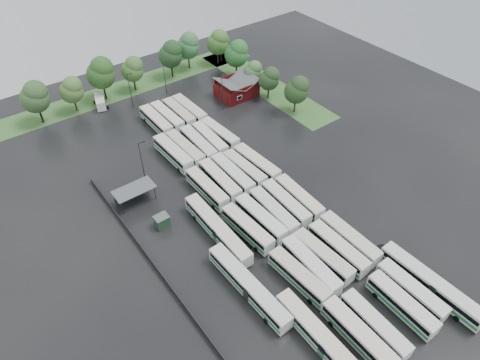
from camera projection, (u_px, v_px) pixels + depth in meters
ground at (269, 227)px, 82.10m from camera, size 160.00×160.00×0.00m
brick_building at (237, 90)px, 117.02m from camera, size 10.07×8.60×5.39m
wash_shed at (133, 190)px, 85.50m from camera, size 8.20×4.20×3.58m
utility_hut at (162, 221)px, 81.46m from camera, size 2.70×2.20×2.62m
grass_strip_north at (128, 88)px, 121.51m from camera, size 80.00×10.00×0.01m
grass_strip_east at (264, 85)px, 122.76m from camera, size 10.00×50.00×0.01m
west_fence at (146, 254)px, 76.52m from camera, size 0.10×50.00×1.20m
bus_r0c0 at (358, 335)px, 63.60m from camera, size 2.91×12.86×3.57m
bus_r0c1 at (375, 325)px, 64.86m from camera, size 3.03×12.32×3.41m
bus_r0c3 at (402, 304)px, 67.53m from camera, size 2.94×12.37×3.42m
bus_r0c4 at (411, 291)px, 69.32m from camera, size 2.68×12.41×3.45m
bus_r1c0 at (299, 277)px, 71.39m from camera, size 3.23×12.48×3.44m
bus_r1c1 at (310, 266)px, 72.90m from camera, size 3.29×12.97×3.58m
bus_r1c2 at (322, 256)px, 74.51m from camera, size 3.19×12.56×3.47m
bus_r1c3 at (338, 248)px, 75.80m from camera, size 2.70×12.62×3.51m
bus_r1c4 at (349, 239)px, 77.36m from camera, size 2.79×12.83×3.57m
bus_r2c0 at (247, 228)px, 79.38m from camera, size 3.19×12.43×3.43m
bus_r2c1 at (261, 219)px, 81.14m from camera, size 2.95×12.67×3.51m
bus_r2c2 at (273, 212)px, 82.49m from camera, size 3.27×12.78×3.53m
bus_r2c3 at (286, 204)px, 84.13m from camera, size 3.19×12.75×3.52m
bus_r2c4 at (299, 198)px, 85.37m from camera, size 3.23×12.60×3.48m
bus_r3c0 at (207, 188)px, 87.46m from camera, size 2.72×12.32×3.42m
bus_r3c1 at (220, 181)px, 89.17m from camera, size 3.10×12.77×3.53m
bus_r3c2 at (232, 175)px, 90.55m from camera, size 2.95×12.88×3.57m
bus_r3c3 at (244, 169)px, 91.98m from camera, size 2.99×12.31×3.41m
bus_r3c4 at (257, 164)px, 93.28m from camera, size 3.35×12.94×3.57m
bus_r4c0 at (173, 153)px, 95.95m from camera, size 3.09×13.04×3.61m
bus_r4c1 at (185, 149)px, 97.15m from camera, size 2.95×12.89×3.57m
bus_r4c2 at (198, 144)px, 98.47m from camera, size 3.21×12.95×3.58m
bus_r4c3 at (210, 139)px, 99.92m from camera, size 3.22×12.53×3.46m
bus_r4c4 at (220, 134)px, 101.63m from camera, size 3.20×12.36×3.41m
bus_r5c1 at (156, 121)px, 105.50m from camera, size 2.75×12.68×3.53m
bus_r5c2 at (167, 117)px, 106.86m from camera, size 2.82×12.64×3.51m
bus_r5c3 at (179, 113)px, 108.20m from camera, size 2.68×12.46×3.47m
bus_r5c4 at (189, 110)px, 109.32m from camera, size 2.87×12.81×3.56m
artic_bus_west_a at (323, 341)px, 62.84m from camera, size 2.93×18.74×3.47m
artic_bus_west_b at (217, 229)px, 79.12m from camera, size 3.02×18.86×3.49m
artic_bus_west_c at (248, 286)px, 69.96m from camera, size 3.08×18.66×3.45m
artic_bus_east at (431, 284)px, 70.27m from camera, size 3.07×18.57×3.43m
minibus at (100, 101)px, 113.19m from camera, size 4.08×6.65×2.73m
tree_north_0 at (35, 96)px, 103.64m from camera, size 6.99×6.99×11.58m
tree_north_1 at (72, 90)px, 108.21m from camera, size 5.99×5.99×9.92m
tree_north_2 at (101, 73)px, 111.72m from camera, size 7.41×7.41×12.26m
tree_north_3 at (133, 69)px, 116.29m from camera, size 6.04×6.04×10.00m
tree_north_4 at (171, 54)px, 121.45m from camera, size 6.73×6.73×11.15m
tree_north_5 at (188, 45)px, 125.53m from camera, size 6.77×6.77×11.21m
tree_north_6 at (218, 42)px, 128.07m from camera, size 6.46×6.46×10.70m
tree_east_0 at (297, 90)px, 107.85m from camera, size 6.16×6.16×10.19m
tree_east_1 at (270, 78)px, 113.59m from camera, size 5.47×5.47×9.06m
tree_east_2 at (253, 71)px, 118.05m from camera, size 4.91×4.91×8.14m
tree_east_3 at (237, 53)px, 121.82m from camera, size 6.71×6.71×11.12m
tree_east_4 at (221, 44)px, 129.79m from camera, size 5.39×5.39×8.93m
lamp_post_ne at (223, 90)px, 109.08m from camera, size 1.57×0.30×10.17m
lamp_post_nw at (142, 160)px, 87.27m from camera, size 1.66×0.32×10.80m
lamp_post_back_w at (130, 88)px, 110.20m from camera, size 1.49×0.29×9.68m
lamp_post_back_e at (165, 75)px, 115.35m from camera, size 1.49×0.29×9.69m
puddle_0 at (349, 322)px, 67.23m from camera, size 4.07×4.07×0.01m
puddle_1 at (388, 297)px, 70.62m from camera, size 3.42×3.42×0.01m
puddle_2 at (235, 244)px, 79.01m from camera, size 6.56×6.56×0.01m
puddle_3 at (290, 220)px, 83.54m from camera, size 3.09×3.09×0.01m
puddle_4 at (383, 249)px, 78.10m from camera, size 2.38×2.38×0.01m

